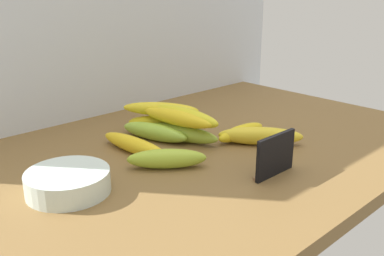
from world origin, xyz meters
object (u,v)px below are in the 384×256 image
at_px(banana_5, 241,132).
at_px(banana_8, 184,116).
at_px(banana_1, 162,124).
at_px(banana_4, 167,159).
at_px(fruit_bowl, 68,182).
at_px(banana_7, 161,109).
at_px(banana_9, 177,118).
at_px(banana_3, 135,145).
at_px(chalkboard_sign, 275,157).
at_px(banana_0, 181,133).
at_px(banana_6, 154,132).
at_px(banana_2, 260,136).

bearing_deg(banana_5, banana_8, 138.68).
relative_size(banana_1, banana_4, 1.09).
xyz_separation_m(banana_1, banana_8, (0.00, -0.08, 0.04)).
xyz_separation_m(fruit_bowl, banana_8, (0.34, 0.06, 0.04)).
distance_m(banana_5, banana_7, 0.21).
bearing_deg(banana_8, banana_9, 164.58).
relative_size(banana_3, banana_4, 1.27).
bearing_deg(banana_5, banana_4, -178.49).
height_order(chalkboard_sign, banana_1, chalkboard_sign).
bearing_deg(banana_8, banana_0, -179.10).
distance_m(banana_4, banana_7, 0.23).
height_order(banana_6, banana_9, banana_9).
height_order(banana_4, banana_7, banana_7).
height_order(fruit_bowl, banana_0, fruit_bowl).
distance_m(fruit_bowl, banana_5, 0.44).
distance_m(banana_6, banana_9, 0.07).
bearing_deg(banana_2, banana_8, 126.55).
xyz_separation_m(banana_1, banana_7, (0.00, 0.01, 0.04)).
relative_size(banana_6, banana_8, 0.88).
bearing_deg(banana_5, banana_3, 156.64).
height_order(banana_3, banana_4, banana_4).
relative_size(banana_6, banana_9, 0.92).
bearing_deg(chalkboard_sign, banana_1, 89.87).
distance_m(chalkboard_sign, banana_4, 0.22).
distance_m(banana_0, banana_3, 0.13).
distance_m(banana_0, banana_4, 0.16).
relative_size(banana_4, banana_5, 1.06).
distance_m(fruit_bowl, banana_3, 0.21).
bearing_deg(banana_3, banana_1, 25.84).
bearing_deg(fruit_bowl, chalkboard_sign, -32.45).
xyz_separation_m(banana_3, banana_9, (0.12, -0.01, 0.04)).
height_order(chalkboard_sign, banana_2, chalkboard_sign).
bearing_deg(banana_6, fruit_bowl, -159.63).
relative_size(banana_3, banana_7, 1.07).
height_order(chalkboard_sign, banana_4, chalkboard_sign).
bearing_deg(fruit_bowl, banana_5, -4.36).
relative_size(banana_1, banana_5, 1.15).
bearing_deg(banana_1, banana_6, -149.25).
bearing_deg(chalkboard_sign, banana_5, 58.50).
distance_m(banana_4, banana_6, 0.17).
xyz_separation_m(banana_0, banana_2, (0.12, -0.14, 0.00)).
bearing_deg(banana_0, fruit_bowl, -170.02).
bearing_deg(banana_3, banana_5, -23.36).
distance_m(banana_5, banana_6, 0.21).
bearing_deg(fruit_bowl, banana_7, 22.87).
height_order(banana_0, banana_6, same).
distance_m(banana_3, banana_8, 0.14).
bearing_deg(chalkboard_sign, banana_9, 92.66).
relative_size(banana_2, banana_6, 1.09).
distance_m(banana_2, banana_9, 0.20).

